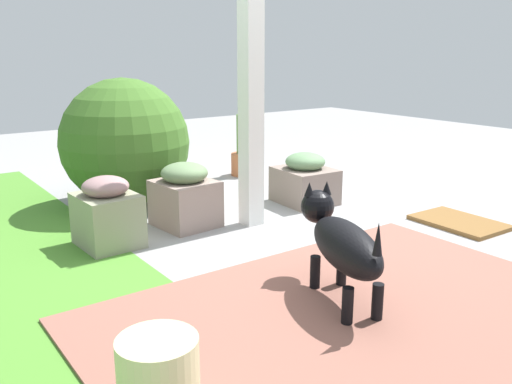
% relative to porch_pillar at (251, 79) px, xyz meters
% --- Properties ---
extents(ground_plane, '(12.00, 12.00, 0.00)m').
position_rel_porch_pillar_xyz_m(ground_plane, '(-0.43, -0.07, -1.01)').
color(ground_plane, '#959494').
extents(brick_path, '(1.80, 2.40, 0.02)m').
position_rel_porch_pillar_xyz_m(brick_path, '(-1.52, 0.43, -1.00)').
color(brick_path, '#8C584B').
rests_on(brick_path, ground).
extents(porch_pillar, '(0.13, 0.13, 2.02)m').
position_rel_porch_pillar_xyz_m(porch_pillar, '(0.00, 0.00, 0.00)').
color(porch_pillar, white).
rests_on(porch_pillar, ground).
extents(stone_planter_nearest, '(0.48, 0.42, 0.41)m').
position_rel_porch_pillar_xyz_m(stone_planter_nearest, '(0.20, -0.67, -0.82)').
color(stone_planter_nearest, gray).
rests_on(stone_planter_nearest, ground).
extents(stone_planter_mid, '(0.44, 0.41, 0.45)m').
position_rel_porch_pillar_xyz_m(stone_planter_mid, '(0.23, 0.40, -0.80)').
color(stone_planter_mid, gray).
rests_on(stone_planter_mid, ground).
extents(stone_planter_far, '(0.41, 0.36, 0.45)m').
position_rel_porch_pillar_xyz_m(stone_planter_far, '(0.16, 0.99, -0.80)').
color(stone_planter_far, gray).
rests_on(stone_planter_far, ground).
extents(round_shrub, '(1.00, 1.00, 1.00)m').
position_rel_porch_pillar_xyz_m(round_shrub, '(0.98, 0.51, -0.51)').
color(round_shrub, '#3B6624').
rests_on(round_shrub, ground).
extents(terracotta_pot_tall, '(0.24, 0.24, 0.60)m').
position_rel_porch_pillar_xyz_m(terracotta_pot_tall, '(1.31, -0.84, -0.80)').
color(terracotta_pot_tall, '#C36B44').
rests_on(terracotta_pot_tall, ground).
extents(terracotta_pot_broad, '(0.31, 0.31, 0.37)m').
position_rel_porch_pillar_xyz_m(terracotta_pot_broad, '(1.51, -0.14, -0.80)').
color(terracotta_pot_broad, '#C3793D').
rests_on(terracotta_pot_broad, ground).
extents(dog, '(0.77, 0.43, 0.53)m').
position_rel_porch_pillar_xyz_m(dog, '(-1.26, 0.36, -0.70)').
color(dog, black).
rests_on(dog, ground).
extents(ceramic_urn, '(0.27, 0.27, 0.32)m').
position_rel_porch_pillar_xyz_m(ceramic_urn, '(-1.59, 1.49, -0.85)').
color(ceramic_urn, beige).
rests_on(ceramic_urn, ground).
extents(doormat, '(0.61, 0.43, 0.03)m').
position_rel_porch_pillar_xyz_m(doormat, '(-0.89, -1.19, -0.99)').
color(doormat, brown).
rests_on(doormat, ground).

